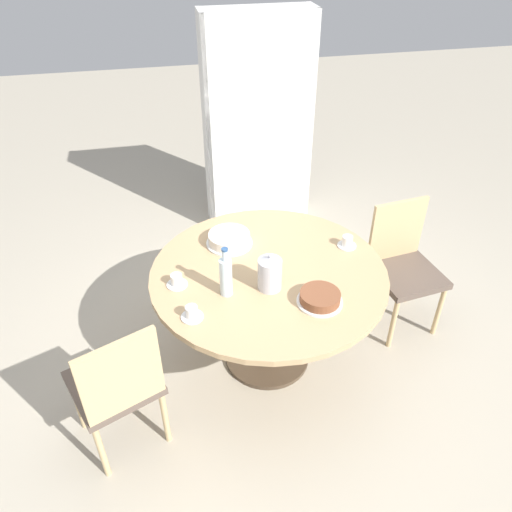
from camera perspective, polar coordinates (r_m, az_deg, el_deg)
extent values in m
plane|color=#B2A893|center=(3.40, 1.27, -11.47)|extent=(14.00, 14.00, 0.00)
cylinder|color=#473828|center=(3.39, 1.27, -11.30)|extent=(0.55, 0.55, 0.03)
cylinder|color=#473828|center=(3.14, 1.36, -7.03)|extent=(0.15, 0.15, 0.66)
cylinder|color=tan|center=(2.91, 1.45, -2.02)|extent=(1.38, 1.38, 0.04)
cylinder|color=tan|center=(3.11, -13.38, -13.02)|extent=(0.03, 0.03, 0.41)
cylinder|color=tan|center=(3.07, -19.70, -15.56)|extent=(0.03, 0.03, 0.41)
cylinder|color=tan|center=(2.89, -10.35, -17.62)|extent=(0.03, 0.03, 0.41)
cylinder|color=tan|center=(2.85, -17.24, -20.53)|extent=(0.03, 0.03, 0.41)
cube|color=brown|center=(2.80, -15.94, -13.76)|extent=(0.55, 0.55, 0.04)
cube|color=tan|center=(2.49, -15.14, -13.17)|extent=(0.38, 0.18, 0.44)
cylinder|color=tan|center=(3.45, 15.39, -7.44)|extent=(0.03, 0.03, 0.41)
cylinder|color=tan|center=(3.64, 20.16, -5.92)|extent=(0.03, 0.03, 0.41)
cylinder|color=tan|center=(3.66, 12.42, -3.84)|extent=(0.03, 0.03, 0.41)
cylinder|color=tan|center=(3.84, 17.05, -2.59)|extent=(0.03, 0.03, 0.41)
cube|color=brown|center=(3.50, 16.89, -2.06)|extent=(0.47, 0.47, 0.04)
cube|color=tan|center=(3.49, 15.82, 2.93)|extent=(0.40, 0.08, 0.44)
cube|color=silver|center=(4.47, 5.82, 15.08)|extent=(0.04, 0.28, 1.82)
cube|color=silver|center=(4.30, -5.66, 14.19)|extent=(0.04, 0.28, 1.82)
cube|color=silver|center=(4.25, 0.57, 14.07)|extent=(0.90, 0.02, 1.82)
cube|color=silver|center=(4.77, 0.16, 4.68)|extent=(0.83, 0.27, 0.04)
cube|color=silver|center=(4.59, 0.17, 8.36)|extent=(0.83, 0.27, 0.04)
cube|color=silver|center=(4.43, 0.18, 12.52)|extent=(0.83, 0.27, 0.04)
cube|color=silver|center=(4.30, 0.18, 16.97)|extent=(0.83, 0.27, 0.04)
cube|color=silver|center=(4.19, 0.19, 21.67)|extent=(0.83, 0.27, 0.04)
cube|color=silver|center=(4.12, 0.21, 26.34)|extent=(0.83, 0.27, 0.04)
cube|color=#703384|center=(4.74, 3.24, 6.35)|extent=(0.32, 0.21, 0.24)
cube|color=orange|center=(4.63, -2.91, 5.86)|extent=(0.32, 0.21, 0.27)
cube|color=black|center=(4.57, 3.18, 10.10)|extent=(0.36, 0.21, 0.24)
cube|color=teal|center=(4.47, -2.83, 9.80)|extent=(0.36, 0.21, 0.29)
cube|color=beige|center=(4.43, 3.42, 14.27)|extent=(0.34, 0.21, 0.23)
cube|color=#28703D|center=(4.32, -3.05, 14.02)|extent=(0.34, 0.21, 0.27)
cube|color=#234793|center=(4.30, 3.82, 19.14)|extent=(0.31, 0.21, 0.28)
cube|color=beige|center=(4.20, -3.42, 18.37)|extent=(0.31, 0.21, 0.23)
cube|color=#703384|center=(4.20, 3.90, 23.97)|extent=(0.33, 0.21, 0.30)
cube|color=#703384|center=(4.10, -3.49, 23.35)|extent=(0.33, 0.21, 0.25)
cylinder|color=silver|center=(2.73, 1.58, -2.09)|extent=(0.13, 0.13, 0.19)
cone|color=silver|center=(2.67, 1.62, -0.35)|extent=(0.12, 0.12, 0.02)
sphere|color=silver|center=(2.66, 1.63, -0.01)|extent=(0.02, 0.02, 0.02)
cylinder|color=silver|center=(2.68, -3.46, -2.44)|extent=(0.07, 0.07, 0.23)
cylinder|color=silver|center=(2.59, -3.57, 0.07)|extent=(0.03, 0.03, 0.06)
cylinder|color=#2D5184|center=(2.57, -3.61, 0.75)|extent=(0.04, 0.04, 0.01)
cylinder|color=white|center=(3.13, -3.06, 1.51)|extent=(0.29, 0.29, 0.01)
cylinder|color=silver|center=(3.11, -3.08, 2.06)|extent=(0.26, 0.26, 0.06)
cylinder|color=white|center=(2.71, 7.28, -5.18)|extent=(0.25, 0.25, 0.01)
cylinder|color=brown|center=(2.69, 7.33, -4.67)|extent=(0.22, 0.22, 0.05)
cylinder|color=silver|center=(2.62, -7.30, -6.91)|extent=(0.12, 0.12, 0.01)
cylinder|color=white|center=(2.60, -7.36, -6.33)|extent=(0.06, 0.06, 0.06)
cylinder|color=silver|center=(3.15, 10.33, 1.18)|extent=(0.12, 0.12, 0.01)
cylinder|color=white|center=(3.13, 10.40, 1.72)|extent=(0.06, 0.06, 0.06)
cylinder|color=silver|center=(2.83, -9.00, -3.24)|extent=(0.12, 0.12, 0.01)
cylinder|color=white|center=(2.81, -9.07, -2.67)|extent=(0.06, 0.06, 0.06)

